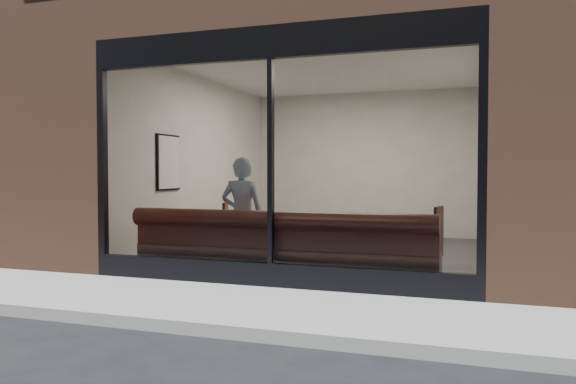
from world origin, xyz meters
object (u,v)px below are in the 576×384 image
(cafe_table_left, at_px, (211,216))
(cafe_chair_left, at_px, (213,247))
(cafe_table_right, at_px, (385,220))
(cafe_chair_right, at_px, (425,257))
(person, at_px, (242,216))
(banquette, at_px, (282,264))

(cafe_table_left, height_order, cafe_chair_left, cafe_table_left)
(cafe_table_right, height_order, cafe_chair_right, cafe_table_right)
(person, distance_m, cafe_table_right, 2.03)
(person, relative_size, cafe_table_left, 2.65)
(person, bearing_deg, cafe_chair_left, -52.06)
(cafe_table_left, relative_size, cafe_table_right, 1.02)
(cafe_chair_right, bearing_deg, person, 30.18)
(banquette, height_order, cafe_table_left, cafe_table_left)
(cafe_table_left, bearing_deg, cafe_chair_right, 0.87)
(banquette, distance_m, cafe_table_right, 1.72)
(banquette, xyz_separation_m, cafe_chair_left, (-1.53, 1.11, 0.01))
(cafe_table_right, relative_size, cafe_chair_left, 1.35)
(banquette, bearing_deg, cafe_chair_left, 144.06)
(cafe_chair_left, relative_size, cafe_chair_right, 1.18)
(cafe_chair_left, distance_m, cafe_chair_right, 3.25)
(cafe_chair_left, bearing_deg, cafe_table_right, 163.32)
(cafe_chair_right, bearing_deg, cafe_chair_left, 11.47)
(banquette, height_order, cafe_chair_right, banquette)
(cafe_table_left, height_order, cafe_table_right, same)
(cafe_table_left, distance_m, cafe_chair_right, 3.32)
(cafe_chair_left, bearing_deg, cafe_chair_right, 162.42)
(cafe_table_left, bearing_deg, cafe_table_right, 1.86)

